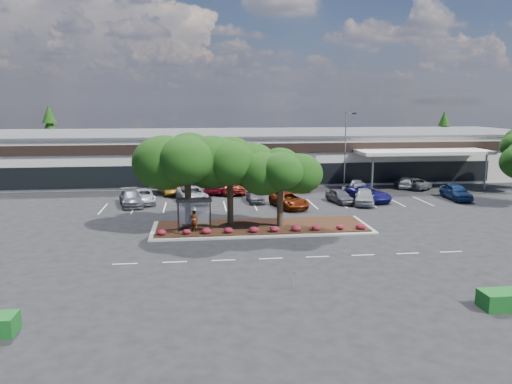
{
  "coord_description": "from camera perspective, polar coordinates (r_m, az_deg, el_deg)",
  "views": [
    {
      "loc": [
        -7.19,
        -35.82,
        10.39
      ],
      "look_at": [
        -2.13,
        6.75,
        2.6
      ],
      "focal_mm": 35.0,
      "sensor_mm": 36.0,
      "label": 1
    }
  ],
  "objects": [
    {
      "name": "car_16",
      "position": [
        63.1,
        17.35,
        0.96
      ],
      "size": [
        3.73,
        5.25,
        1.33
      ],
      "primitive_type": "imported",
      "rotation": [
        0.0,
        0.0,
        3.5
      ],
      "color": "slate",
      "rests_on": "ground"
    },
    {
      "name": "conifer_north_east",
      "position": [
        90.02,
        20.59,
        5.89
      ],
      "size": [
        3.96,
        3.96,
        9.0
      ],
      "primitive_type": "cone",
      "color": "#10370C",
      "rests_on": "ground"
    },
    {
      "name": "landscape_island",
      "position": [
        41.45,
        0.63,
        -4.04
      ],
      "size": [
        18.0,
        6.0,
        0.26
      ],
      "color": "#9F9F9A",
      "rests_on": "ground"
    },
    {
      "name": "car_14",
      "position": [
        59.9,
        11.45,
        0.8
      ],
      "size": [
        3.21,
        4.53,
        1.43
      ],
      "primitive_type": "imported",
      "rotation": [
        0.0,
        0.0,
        2.74
      ],
      "color": "slate",
      "rests_on": "ground"
    },
    {
      "name": "car_10",
      "position": [
        57.62,
        -4.56,
        0.55
      ],
      "size": [
        2.98,
        5.09,
        1.33
      ],
      "primitive_type": "imported",
      "rotation": [
        0.0,
        0.0,
        2.97
      ],
      "color": "maroon",
      "rests_on": "ground"
    },
    {
      "name": "bus_shelter",
      "position": [
        39.61,
        -7.08,
        -1.56
      ],
      "size": [
        2.75,
        1.55,
        2.59
      ],
      "color": "black",
      "rests_on": "landscape_island"
    },
    {
      "name": "island_tree_mid",
      "position": [
        41.62,
        -2.99,
        1.34
      ],
      "size": [
        6.6,
        6.6,
        7.32
      ],
      "primitive_type": null,
      "color": "#10370C",
      "rests_on": "landscape_island"
    },
    {
      "name": "retail_store",
      "position": [
        70.48,
        -0.84,
        4.4
      ],
      "size": [
        80.4,
        25.2,
        6.25
      ],
      "color": "silver",
      "rests_on": "ground"
    },
    {
      "name": "car_17",
      "position": [
        63.55,
        16.74,
        1.1
      ],
      "size": [
        3.28,
        4.53,
        1.43
      ],
      "primitive_type": "imported",
      "rotation": [
        0.0,
        0.0,
        2.71
      ],
      "color": "silver",
      "rests_on": "ground"
    },
    {
      "name": "car_6",
      "position": [
        52.25,
        12.28,
        -0.5
      ],
      "size": [
        3.32,
        5.15,
        1.63
      ],
      "primitive_type": "imported",
      "rotation": [
        0.0,
        0.0,
        -0.32
      ],
      "color": "#989DA3",
      "rests_on": "ground"
    },
    {
      "name": "car_5",
      "position": [
        52.56,
        9.55,
        -0.46
      ],
      "size": [
        2.47,
        4.43,
        1.42
      ],
      "primitive_type": "imported",
      "rotation": [
        0.0,
        0.0,
        0.2
      ],
      "color": "#504F56",
      "rests_on": "ground"
    },
    {
      "name": "lane_markings",
      "position": [
        47.92,
        1.85,
        -2.22
      ],
      "size": [
        33.12,
        20.06,
        0.01
      ],
      "color": "silver",
      "rests_on": "ground"
    },
    {
      "name": "car_15",
      "position": [
        57.83,
        11.78,
        0.47
      ],
      "size": [
        3.16,
        4.69,
        1.48
      ],
      "primitive_type": "imported",
      "rotation": [
        0.0,
        0.0,
        2.79
      ],
      "color": "slate",
      "rests_on": "ground"
    },
    {
      "name": "car_13",
      "position": [
        60.23,
        5.29,
        1.13
      ],
      "size": [
        4.91,
        6.64,
        1.68
      ],
      "primitive_type": "imported",
      "rotation": [
        0.0,
        0.0,
        2.74
      ],
      "color": "maroon",
      "rests_on": "ground"
    },
    {
      "name": "ground",
      "position": [
        37.99,
        4.42,
        -5.61
      ],
      "size": [
        160.0,
        160.0,
        0.0
      ],
      "primitive_type": "plane",
      "color": "black",
      "rests_on": "ground"
    },
    {
      "name": "conifer_north_west",
      "position": [
        85.11,
        -22.43,
        5.89
      ],
      "size": [
        4.4,
        4.4,
        10.0
      ],
      "primitive_type": "cone",
      "color": "#10370C",
      "rests_on": "ground"
    },
    {
      "name": "shrub_row",
      "position": [
        39.34,
        1.03,
        -4.25
      ],
      "size": [
        17.0,
        0.8,
        0.5
      ],
      "primitive_type": null,
      "color": "maroon",
      "rests_on": "landscape_island"
    },
    {
      "name": "person_waiting",
      "position": [
        39.6,
        -7.07,
        -3.3
      ],
      "size": [
        0.75,
        0.63,
        1.75
      ],
      "primitive_type": "imported",
      "rotation": [
        0.0,
        0.0,
        2.75
      ],
      "color": "#594C47",
      "rests_on": "landscape_island"
    },
    {
      "name": "light_pole",
      "position": [
        59.99,
        10.23,
        4.1
      ],
      "size": [
        1.43,
        0.5,
        9.25
      ],
      "rotation": [
        0.0,
        0.0,
        0.08
      ],
      "color": "#9F9F9A",
      "rests_on": "ground"
    },
    {
      "name": "car_3",
      "position": [
        52.16,
        -0.12,
        -0.44
      ],
      "size": [
        1.76,
        4.0,
        1.34
      ],
      "primitive_type": "imported",
      "rotation": [
        0.0,
        0.0,
        0.04
      ],
      "color": "#585860",
      "rests_on": "ground"
    },
    {
      "name": "car_0",
      "position": [
        51.98,
        -14.07,
        -0.69
      ],
      "size": [
        3.21,
        5.58,
        1.52
      ],
      "primitive_type": "imported",
      "rotation": [
        0.0,
        0.0,
        0.22
      ],
      "color": "#525359",
      "rests_on": "ground"
    },
    {
      "name": "car_2",
      "position": [
        52.69,
        -7.3,
        -0.29
      ],
      "size": [
        3.79,
        6.12,
        1.58
      ],
      "primitive_type": "imported",
      "rotation": [
        0.0,
        0.0,
        0.22
      ],
      "color": "#ACB2B8",
      "rests_on": "ground"
    },
    {
      "name": "car_7",
      "position": [
        54.15,
        12.75,
        -0.2
      ],
      "size": [
        4.39,
        6.06,
        1.53
      ],
      "primitive_type": "imported",
      "rotation": [
        0.0,
        0.0,
        0.38
      ],
      "color": "navy",
      "rests_on": "ground"
    },
    {
      "name": "car_11",
      "position": [
        57.45,
        -2.69,
        0.65
      ],
      "size": [
        2.59,
        5.6,
        1.56
      ],
      "primitive_type": "imported",
      "rotation": [
        0.0,
        0.0,
        3.14
      ],
      "color": "maroon",
      "rests_on": "ground"
    },
    {
      "name": "car_8",
      "position": [
        57.76,
        21.9,
        0.02
      ],
      "size": [
        2.17,
        4.94,
        1.65
      ],
      "primitive_type": "imported",
      "rotation": [
        0.0,
        0.0,
        -0.05
      ],
      "color": "navy",
      "rests_on": "ground"
    },
    {
      "name": "island_tree_east",
      "position": [
        40.67,
        2.79,
        0.55
      ],
      "size": [
        5.8,
        5.8,
        6.5
      ],
      "primitive_type": null,
      "color": "#10370C",
      "rests_on": "landscape_island"
    },
    {
      "name": "car_1",
      "position": [
        52.97,
        -12.84,
        -0.49
      ],
      "size": [
        3.38,
        5.53,
        1.43
      ],
      "primitive_type": "imported",
      "rotation": [
        0.0,
        0.0,
        0.21
      ],
      "color": "#A4A9B0",
      "rests_on": "ground"
    },
    {
      "name": "car_12",
      "position": [
        56.95,
        3.23,
        0.63
      ],
      "size": [
        3.05,
        5.26,
        1.68
      ],
      "primitive_type": "imported",
      "rotation": [
        0.0,
        0.0,
        2.91
      ],
      "color": "slate",
      "rests_on": "ground"
    },
    {
      "name": "survey_stake",
      "position": [
        28.55,
        4.37,
        -9.66
      ],
      "size": [
        0.07,
        0.14,
        1.02
      ],
      "color": "#A18654",
      "rests_on": "ground"
    },
    {
      "name": "car_9",
      "position": [
        57.59,
        -10.01,
        0.55
      ],
      "size": [
        2.93,
        5.14,
        1.6
      ],
      "primitive_type": "imported",
      "rotation": [
        0.0,
        0.0,
        3.41
      ],
      "color": "brown",
      "rests_on": "ground"
    },
    {
      "name": "island_tree_west",
      "position": [
        40.8,
        -7.84,
        1.48
      ],
      "size": [
        7.2,
        7.2,
        7.89
      ],
      "primitive_type": null,
      "color": "#10370C",
      "rests_on": "landscape_island"
    },
    {
      "name": "car_4",
      "position": [
        49.6,
        3.78,
        -0.94
      ],
      "size": [
        3.71,
        5.81,
        1.49
      ],
      "primitive_type": "imported",
      "rotation": [
        0.0,
        0.0,
        0.25
      ],
      "color": "#652007",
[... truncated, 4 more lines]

